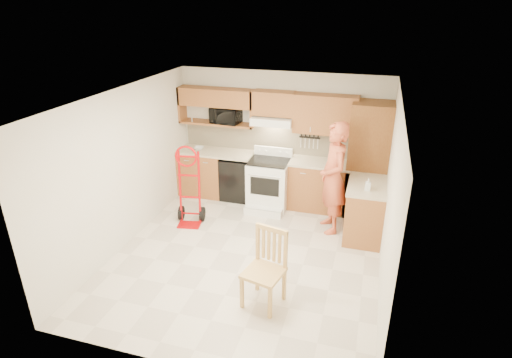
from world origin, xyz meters
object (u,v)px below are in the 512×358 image
at_px(range, 268,181).
at_px(microwave, 226,115).
at_px(dining_chair, 263,270).
at_px(hand_truck, 188,190).
at_px(person, 333,178).

bearing_deg(range, microwave, 157.74).
bearing_deg(dining_chair, range, 116.44).
relative_size(microwave, range, 0.50).
height_order(range, hand_truck, hand_truck).
height_order(hand_truck, dining_chair, hand_truck).
bearing_deg(hand_truck, person, 1.02).
bearing_deg(person, range, -135.00).
bearing_deg(hand_truck, dining_chair, -53.45).
height_order(range, person, person).
distance_m(microwave, dining_chair, 3.65).
relative_size(microwave, person, 0.29).
bearing_deg(microwave, dining_chair, -56.49).
xyz_separation_m(range, dining_chair, (0.65, -2.69, -0.03)).
bearing_deg(person, dining_chair, -38.29).
distance_m(range, dining_chair, 2.77).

